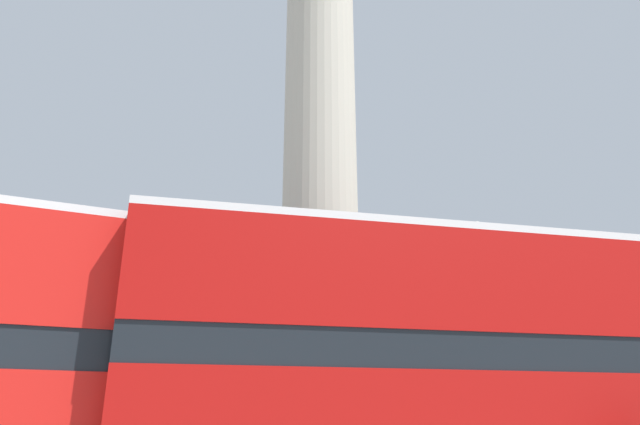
{
  "coord_description": "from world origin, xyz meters",
  "views": [
    {
      "loc": [
        -4.84,
        -14.71,
        1.51
      ],
      "look_at": [
        0.0,
        0.0,
        7.22
      ],
      "focal_mm": 32.0,
      "sensor_mm": 36.0,
      "label": 1
    }
  ],
  "objects_px": {
    "equestrian_statue": "(606,413)",
    "street_lamp": "(488,336)",
    "monument_column": "(320,164)",
    "bus_a": "(466,361)"
  },
  "relations": [
    {
      "from": "monument_column",
      "to": "equestrian_statue",
      "type": "height_order",
      "value": "monument_column"
    },
    {
      "from": "monument_column",
      "to": "bus_a",
      "type": "relative_size",
      "value": 2.23
    },
    {
      "from": "street_lamp",
      "to": "monument_column",
      "type": "bearing_deg",
      "value": 146.02
    },
    {
      "from": "equestrian_statue",
      "to": "street_lamp",
      "type": "xyz_separation_m",
      "value": [
        -9.11,
        -6.13,
        1.67
      ]
    },
    {
      "from": "monument_column",
      "to": "street_lamp",
      "type": "relative_size",
      "value": 3.8
    },
    {
      "from": "monument_column",
      "to": "bus_a",
      "type": "bearing_deg",
      "value": -85.45
    },
    {
      "from": "bus_a",
      "to": "equestrian_statue",
      "type": "xyz_separation_m",
      "value": [
        12.21,
        9.94,
        -0.63
      ]
    },
    {
      "from": "equestrian_statue",
      "to": "street_lamp",
      "type": "relative_size",
      "value": 0.97
    },
    {
      "from": "monument_column",
      "to": "street_lamp",
      "type": "height_order",
      "value": "monument_column"
    },
    {
      "from": "monument_column",
      "to": "bus_a",
      "type": "distance_m",
      "value": 8.89
    }
  ]
}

